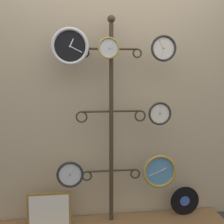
% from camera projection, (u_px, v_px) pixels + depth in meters
% --- Properties ---
extents(shop_wall, '(4.40, 0.04, 2.80)m').
position_uv_depth(shop_wall, '(109.00, 82.00, 3.03)').
color(shop_wall, tan).
rests_on(shop_wall, ground_plane).
extents(display_stand, '(0.66, 0.33, 2.00)m').
position_uv_depth(display_stand, '(111.00, 150.00, 2.96)').
color(display_stand, '#382D1E').
rests_on(display_stand, ground_plane).
extents(clock_top_left, '(0.33, 0.04, 0.33)m').
position_uv_depth(clock_top_left, '(70.00, 46.00, 2.69)').
color(clock_top_left, black).
extents(clock_top_center, '(0.19, 0.04, 0.19)m').
position_uv_depth(clock_top_center, '(109.00, 48.00, 2.74)').
color(clock_top_center, silver).
extents(clock_top_right, '(0.24, 0.04, 0.24)m').
position_uv_depth(clock_top_right, '(163.00, 48.00, 2.79)').
color(clock_top_right, silver).
extents(clock_middle_right, '(0.22, 0.04, 0.22)m').
position_uv_depth(clock_middle_right, '(160.00, 114.00, 2.88)').
color(clock_middle_right, silver).
extents(clock_bottom_left, '(0.25, 0.04, 0.25)m').
position_uv_depth(clock_bottom_left, '(70.00, 174.00, 2.86)').
color(clock_bottom_left, silver).
extents(clock_bottom_right, '(0.32, 0.04, 0.32)m').
position_uv_depth(clock_bottom_right, '(160.00, 171.00, 2.95)').
color(clock_bottom_right, '#4C84B2').
extents(vinyl_record, '(0.30, 0.01, 0.30)m').
position_uv_depth(vinyl_record, '(185.00, 201.00, 3.13)').
color(vinyl_record, black).
rests_on(vinyl_record, low_shelf).
extents(picture_frame, '(0.40, 0.02, 0.33)m').
position_uv_depth(picture_frame, '(49.00, 210.00, 2.88)').
color(picture_frame, olive).
rests_on(picture_frame, low_shelf).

